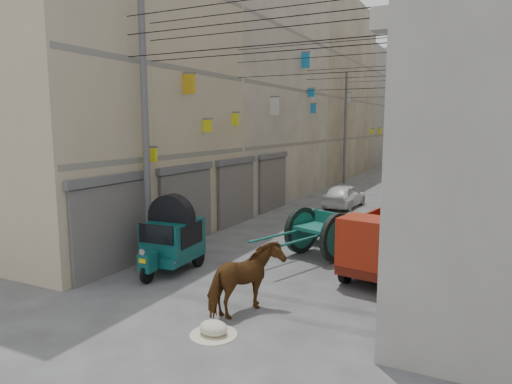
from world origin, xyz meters
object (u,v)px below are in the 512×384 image
Objects in this scene: auto_rickshaw at (172,236)px; horse at (246,280)px; tonga_cart at (318,233)px; second_cart at (331,226)px; distant_car_green at (401,166)px; feed_sack at (213,328)px; distant_car_white at (344,196)px; distant_car_grey at (407,179)px; mini_truck at (380,249)px.

auto_rickshaw is 3.90m from horse.
tonga_cart is 1.77m from second_cart.
auto_rickshaw reaches higher than horse.
auto_rickshaw is 0.68× the size of distant_car_green.
tonga_cart is 6.32m from feed_sack.
horse is 0.53× the size of distant_car_white.
auto_rickshaw is at bearing -102.76° from distant_car_grey.
second_cart is 16.19m from distant_car_grey.
feed_sack is (0.00, -8.05, -0.51)m from second_cart.
feed_sack is at bearing -93.72° from distant_car_grey.
horse is 14.46m from distant_car_white.
feed_sack is (-2.35, -4.89, -0.75)m from mini_truck.
distant_car_green is (-2.09, 34.83, -0.26)m from horse.
mini_truck reaches higher than distant_car_green.
tonga_cart is 5.03m from horse.
horse reaches higher than distant_car_grey.
horse is (-0.01, -5.03, -0.01)m from tonga_cart.
tonga_cart is at bearing -72.24° from horse.
distant_car_grey is (0.27, 16.18, -0.00)m from second_cart.
second_cart is at bearing 113.30° from tonga_cart.
distant_car_grey is (-2.08, 19.34, -0.25)m from mini_truck.
second_cart is at bearing 52.19° from auto_rickshaw.
distant_car_grey is (0.17, 22.97, -0.14)m from horse.
distant_car_green reaches higher than feed_sack.
distant_car_green is (-2.00, 28.04, -0.13)m from second_cart.
second_cart is 0.37× the size of distant_car_grey.
auto_rickshaw reaches higher than second_cart.
auto_rickshaw is 1.66× the size of second_cart.
distant_car_green is (1.34, 33.00, -0.48)m from auto_rickshaw.
distant_car_grey reaches higher than feed_sack.
tonga_cart is at bearing 38.99° from auto_rickshaw.
horse is at bearing -112.61° from mini_truck.
auto_rickshaw is at bearing 137.20° from feed_sack.
distant_car_white is (-1.64, 15.61, 0.46)m from feed_sack.
distant_car_white is (-1.75, 9.33, -0.21)m from tonga_cart.
distant_car_green is (-2.26, 11.86, -0.13)m from distant_car_grey.
feed_sack is 1.42m from horse.
auto_rickshaw is 0.70× the size of distant_car_white.
distant_car_white is 0.97× the size of distant_car_green.
auto_rickshaw is 5.99m from second_cart.
feed_sack is at bearing -46.68° from auto_rickshaw.
distant_car_white is (-1.73, 14.35, -0.19)m from horse.
distant_car_grey reaches higher than distant_car_green.
horse is 22.98m from distant_car_grey.
tonga_cart is 1.95× the size of horse.
second_cart reaches higher than feed_sack.
auto_rickshaw is at bearing -117.27° from tonga_cart.
distant_car_grey is at bearing 76.45° from auto_rickshaw.
horse is at bearing -93.52° from distant_car_grey.
mini_truck is 31.50m from distant_car_green.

